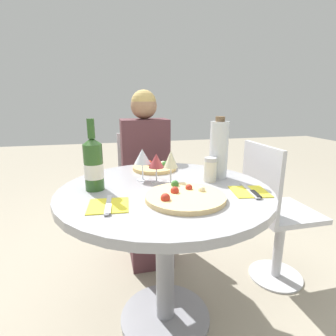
% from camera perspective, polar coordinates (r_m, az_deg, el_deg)
% --- Properties ---
extents(ground_plane, '(12.00, 12.00, 0.00)m').
position_cam_1_polar(ground_plane, '(1.59, -0.60, -29.85)').
color(ground_plane, '#9E937F').
rests_on(ground_plane, ground).
extents(dining_table, '(0.96, 0.96, 0.73)m').
position_cam_1_polar(dining_table, '(1.26, -0.67, -10.51)').
color(dining_table, gray).
rests_on(dining_table, ground_plane).
extents(chair_behind_diner, '(0.37, 0.37, 0.87)m').
position_cam_1_polar(chair_behind_diner, '(2.03, -5.11, -5.07)').
color(chair_behind_diner, silver).
rests_on(chair_behind_diner, ground_plane).
extents(seated_diner, '(0.33, 0.43, 1.19)m').
position_cam_1_polar(seated_diner, '(1.87, -4.56, -3.62)').
color(seated_diner, '#512D33').
rests_on(seated_diner, ground_plane).
extents(chair_empty_side, '(0.37, 0.37, 0.87)m').
position_cam_1_polar(chair_empty_side, '(1.74, 22.05, -9.58)').
color(chair_empty_side, silver).
rests_on(chair_empty_side, ground_plane).
extents(pizza_large, '(0.33, 0.33, 0.05)m').
position_cam_1_polar(pizza_large, '(1.07, 3.65, -6.19)').
color(pizza_large, '#E5C17F').
rests_on(pizza_large, dining_table).
extents(pizza_small_far, '(0.25, 0.25, 0.05)m').
position_cam_1_polar(pizza_small_far, '(1.51, -2.83, 0.19)').
color(pizza_small_far, '#DBB26B').
rests_on(pizza_small_far, dining_table).
extents(wine_bottle, '(0.08, 0.08, 0.31)m').
position_cam_1_polar(wine_bottle, '(1.19, -15.92, 0.79)').
color(wine_bottle, '#2D5623').
rests_on(wine_bottle, dining_table).
extents(tall_carafe, '(0.09, 0.09, 0.31)m').
position_cam_1_polar(tall_carafe, '(1.35, 10.99, 3.96)').
color(tall_carafe, silver).
rests_on(tall_carafe, dining_table).
extents(sugar_shaker, '(0.06, 0.06, 0.12)m').
position_cam_1_polar(sugar_shaker, '(1.29, 9.15, -0.37)').
color(sugar_shaker, silver).
rests_on(sugar_shaker, dining_table).
extents(wine_glass_center, '(0.08, 0.08, 0.14)m').
position_cam_1_polar(wine_glass_center, '(1.26, -2.56, 1.47)').
color(wine_glass_center, silver).
rests_on(wine_glass_center, dining_table).
extents(wine_glass_back_left, '(0.08, 0.08, 0.16)m').
position_cam_1_polar(wine_glass_back_left, '(1.29, -5.61, 2.41)').
color(wine_glass_back_left, silver).
rests_on(wine_glass_back_left, dining_table).
extents(wine_glass_front_right, '(0.07, 0.07, 0.16)m').
position_cam_1_polar(wine_glass_front_right, '(1.23, 0.61, 1.77)').
color(wine_glass_front_right, silver).
rests_on(wine_glass_front_right, dining_table).
extents(place_setting_left, '(0.16, 0.19, 0.01)m').
position_cam_1_polar(place_setting_left, '(1.02, -12.87, -7.98)').
color(place_setting_left, yellow).
rests_on(place_setting_left, dining_table).
extents(place_setting_right, '(0.17, 0.19, 0.01)m').
position_cam_1_polar(place_setting_right, '(1.20, 17.44, -4.91)').
color(place_setting_right, yellow).
rests_on(place_setting_right, dining_table).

